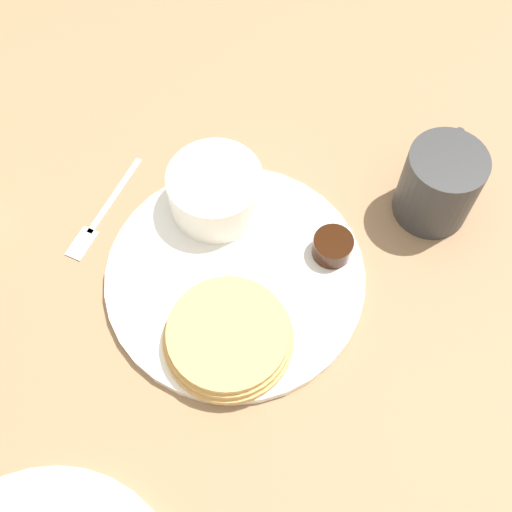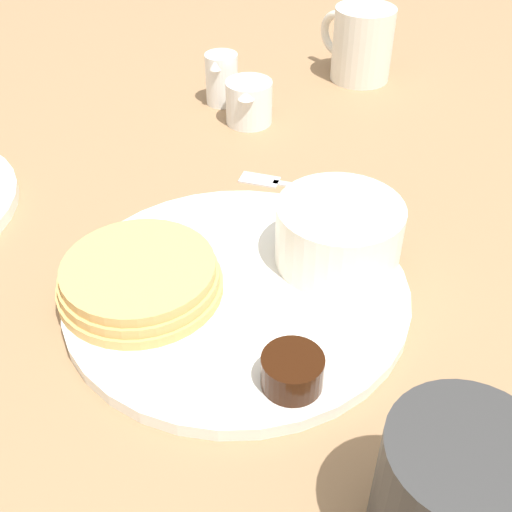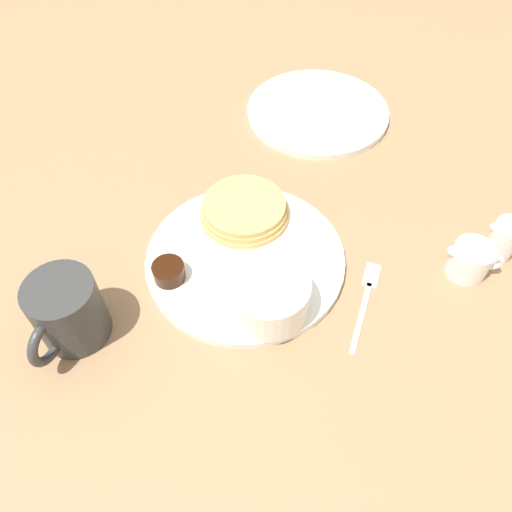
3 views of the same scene
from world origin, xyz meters
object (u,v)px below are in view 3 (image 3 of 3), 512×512
object	(u,v)px
creamer_pitcher_far	(504,239)
fork	(367,295)
plate	(245,258)
bowl	(268,295)
coffee_mug	(67,312)
creamer_pitcher_near	(470,260)

from	to	relation	value
creamer_pitcher_far	fork	distance (m)	0.21
plate	bowl	world-z (taller)	bowl
creamer_pitcher_far	fork	world-z (taller)	creamer_pitcher_far
bowl	coffee_mug	bearing A→B (deg)	-156.02
coffee_mug	creamer_pitcher_far	distance (m)	0.59
plate	creamer_pitcher_far	bearing A→B (deg)	19.15
coffee_mug	bowl	bearing A→B (deg)	23.98
creamer_pitcher_near	creamer_pitcher_far	distance (m)	0.06
bowl	creamer_pitcher_far	bearing A→B (deg)	33.64
fork	creamer_pitcher_near	bearing A→B (deg)	33.01
plate	creamer_pitcher_far	world-z (taller)	creamer_pitcher_far
coffee_mug	creamer_pitcher_far	bearing A→B (deg)	29.62
bowl	coffee_mug	size ratio (longest dim) A/B	0.88
creamer_pitcher_near	fork	bearing A→B (deg)	-146.99
creamer_pitcher_far	coffee_mug	bearing A→B (deg)	-150.38
plate	creamer_pitcher_near	xyz separation A→B (m)	(0.30, 0.07, 0.02)
plate	coffee_mug	world-z (taller)	coffee_mug
coffee_mug	creamer_pitcher_near	distance (m)	0.53
creamer_pitcher_far	plate	bearing A→B (deg)	-160.85
creamer_pitcher_near	bowl	bearing A→B (deg)	-149.41
creamer_pitcher_near	plate	bearing A→B (deg)	-166.39
plate	fork	distance (m)	0.18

